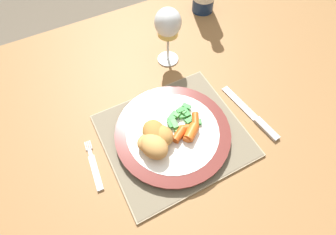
{
  "coord_description": "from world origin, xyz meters",
  "views": [
    {
      "loc": [
        -0.21,
        -0.34,
        1.29
      ],
      "look_at": [
        -0.06,
        -0.06,
        0.78
      ],
      "focal_mm": 28.0,
      "sensor_mm": 36.0,
      "label": 1
    }
  ],
  "objects": [
    {
      "name": "dining_table",
      "position": [
        0.0,
        0.0,
        0.65
      ],
      "size": [
        1.45,
        0.86,
        0.74
      ],
      "color": "olive",
      "rests_on": "ground"
    },
    {
      "name": "placemat",
      "position": [
        -0.06,
        -0.09,
        0.74
      ],
      "size": [
        0.32,
        0.29,
        0.01
      ],
      "color": "gray",
      "rests_on": "dining_table"
    },
    {
      "name": "fork",
      "position": [
        -0.25,
        -0.08,
        0.74
      ],
      "size": [
        0.03,
        0.13,
        0.01
      ],
      "color": "silver",
      "rests_on": "dining_table"
    },
    {
      "name": "ground_plane",
      "position": [
        0.0,
        0.0,
        0.0
      ],
      "size": [
        6.0,
        6.0,
        0.0
      ],
      "primitive_type": "plane",
      "color": "brown"
    },
    {
      "name": "table_knife",
      "position": [
        0.15,
        -0.13,
        0.74
      ],
      "size": [
        0.04,
        0.19,
        0.01
      ],
      "color": "silver",
      "rests_on": "dining_table"
    },
    {
      "name": "green_beans_pile",
      "position": [
        -0.02,
        -0.07,
        0.77
      ],
      "size": [
        0.08,
        0.07,
        0.02
      ],
      "color": "green",
      "rests_on": "dinner_plate"
    },
    {
      "name": "glazed_carrots",
      "position": [
        -0.03,
        -0.11,
        0.78
      ],
      "size": [
        0.09,
        0.07,
        0.02
      ],
      "color": "#CC5119",
      "rests_on": "dinner_plate"
    },
    {
      "name": "wine_glass",
      "position": [
        0.05,
        0.14,
        0.86
      ],
      "size": [
        0.07,
        0.07,
        0.17
      ],
      "color": "silver",
      "rests_on": "dining_table"
    },
    {
      "name": "dinner_plate",
      "position": [
        -0.06,
        -0.09,
        0.76
      ],
      "size": [
        0.27,
        0.27,
        0.02
      ],
      "color": "white",
      "rests_on": "placemat"
    },
    {
      "name": "breaded_croquettes",
      "position": [
        -0.11,
        -0.1,
        0.79
      ],
      "size": [
        0.09,
        0.1,
        0.04
      ],
      "color": "tan",
      "rests_on": "dinner_plate"
    }
  ]
}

